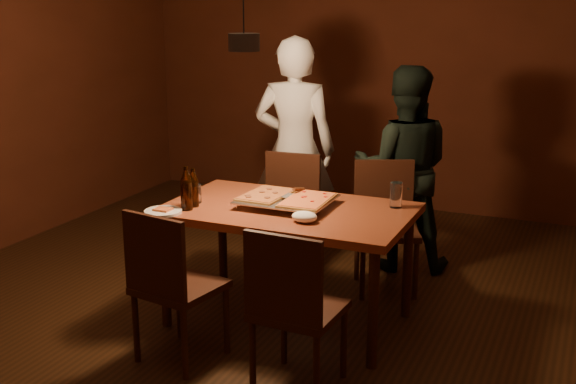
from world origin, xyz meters
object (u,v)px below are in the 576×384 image
at_px(chair_near_right, 292,297).
at_px(diner_white, 295,149).
at_px(chair_far_right, 385,213).
at_px(pendant_lamp, 244,40).
at_px(beer_bottle_a, 186,188).
at_px(chair_near_left, 169,274).
at_px(pizza_tray, 287,202).
at_px(beer_bottle_b, 193,187).
at_px(dining_table, 288,219).
at_px(diner_dark, 403,169).
at_px(chair_far_left, 288,204).
at_px(plate_slice, 163,211).

height_order(chair_near_right, diner_white, diner_white).
distance_m(chair_far_right, pendant_lamp, 1.67).
distance_m(chair_near_right, beer_bottle_a, 1.10).
distance_m(chair_near_right, diner_white, 2.11).
bearing_deg(diner_white, chair_near_right, 102.10).
relative_size(chair_near_left, pizza_tray, 0.88).
distance_m(chair_near_left, beer_bottle_b, 0.68).
height_order(dining_table, diner_dark, diner_dark).
relative_size(chair_near_left, pendant_lamp, 0.44).
bearing_deg(pendant_lamp, diner_dark, 66.63).
bearing_deg(dining_table, beer_bottle_b, -159.45).
bearing_deg(chair_far_right, pendant_lamp, 34.15).
xyz_separation_m(chair_far_left, plate_slice, (-0.31, -1.16, 0.22)).
bearing_deg(diner_dark, diner_white, -8.21).
height_order(dining_table, chair_near_left, chair_near_left).
xyz_separation_m(chair_near_left, diner_dark, (0.77, 2.01, 0.23)).
height_order(chair_far_left, beer_bottle_a, beer_bottle_a).
bearing_deg(diner_white, chair_far_left, 95.44).
relative_size(beer_bottle_a, beer_bottle_b, 1.11).
relative_size(chair_far_left, diner_dark, 0.32).
height_order(beer_bottle_a, beer_bottle_b, beer_bottle_a).
relative_size(chair_far_left, beer_bottle_a, 1.80).
height_order(pizza_tray, diner_dark, diner_dark).
xyz_separation_m(chair_far_right, beer_bottle_b, (-0.93, -1.02, 0.33)).
bearing_deg(chair_far_right, diner_dark, -115.68).
relative_size(beer_bottle_b, plate_slice, 1.08).
relative_size(beer_bottle_a, diner_white, 0.16).
height_order(chair_far_left, pizza_tray, chair_far_left).
xyz_separation_m(chair_far_right, chair_near_right, (-0.02, -1.61, 0.00)).
xyz_separation_m(dining_table, pizza_tray, (-0.02, 0.03, 0.10)).
distance_m(dining_table, diner_white, 1.23).
distance_m(dining_table, plate_slice, 0.76).
bearing_deg(diner_white, pendant_lamp, 89.57).
bearing_deg(diner_dark, plate_slice, 42.22).
height_order(chair_far_right, pendant_lamp, pendant_lamp).
bearing_deg(chair_near_left, pizza_tray, 76.41).
relative_size(chair_far_left, chair_near_right, 1.00).
distance_m(chair_near_left, chair_near_right, 0.74).
bearing_deg(pendant_lamp, plate_slice, -150.56).
relative_size(dining_table, diner_white, 0.87).
height_order(pizza_tray, pendant_lamp, pendant_lamp).
relative_size(plate_slice, diner_dark, 0.15).
xyz_separation_m(plate_slice, pendant_lamp, (0.44, 0.25, 1.00)).
bearing_deg(chair_far_right, beer_bottle_b, 23.21).
bearing_deg(chair_near_left, chair_near_right, 8.30).
height_order(beer_bottle_b, pendant_lamp, pendant_lamp).
height_order(chair_near_left, chair_near_right, same).
xyz_separation_m(beer_bottle_a, beer_bottle_b, (0.00, 0.08, -0.01)).
height_order(dining_table, chair_far_left, chair_far_left).
distance_m(chair_far_left, chair_near_right, 1.71).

